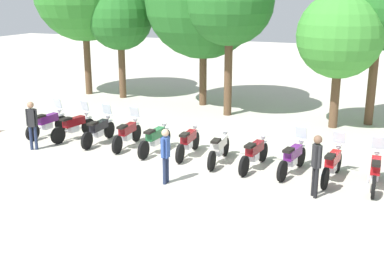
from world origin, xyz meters
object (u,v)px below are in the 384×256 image
(motorcycle_4, at_px, (155,139))
(tree_5, at_px, (380,8))
(person_2, at_px, (316,161))
(tree_3, at_px, (230,1))
(motorcycle_5, at_px, (188,142))
(tree_4, at_px, (340,36))
(motorcycle_3, at_px, (127,133))
(tree_1, at_px, (120,17))
(person_1, at_px, (166,152))
(motorcycle_1, at_px, (74,125))
(motorcycle_8, at_px, (293,157))
(tree_2, at_px, (203,0))
(motorcycle_10, at_px, (375,170))
(motorcycle_7, at_px, (254,153))
(person_0, at_px, (32,122))
(motorcycle_0, at_px, (48,123))
(motorcycle_2, at_px, (99,130))
(motorcycle_9, at_px, (332,163))
(motorcycle_6, at_px, (219,148))

(motorcycle_4, xyz_separation_m, tree_5, (6.76, 6.81, 4.33))
(person_2, distance_m, tree_3, 10.28)
(motorcycle_4, bearing_deg, motorcycle_5, -81.72)
(motorcycle_4, xyz_separation_m, tree_4, (5.41, 5.76, 3.27))
(tree_3, height_order, tree_5, tree_3)
(motorcycle_3, xyz_separation_m, tree_1, (-4.49, 7.48, 3.67))
(motorcycle_3, distance_m, person_1, 3.88)
(motorcycle_1, bearing_deg, motorcycle_8, -82.76)
(motorcycle_3, xyz_separation_m, person_1, (2.78, -2.67, 0.45))
(tree_1, relative_size, tree_2, 0.75)
(motorcycle_10, height_order, person_1, person_1)
(motorcycle_7, bearing_deg, motorcycle_1, 93.08)
(tree_5, bearing_deg, motorcycle_1, -148.12)
(motorcycle_3, relative_size, tree_5, 0.33)
(motorcycle_3, relative_size, person_0, 1.25)
(motorcycle_0, bearing_deg, tree_3, -37.58)
(motorcycle_2, bearing_deg, motorcycle_4, -95.35)
(motorcycle_7, distance_m, motorcycle_8, 1.22)
(motorcycle_1, bearing_deg, tree_2, -7.73)
(motorcycle_1, xyz_separation_m, motorcycle_5, (4.84, -0.23, -0.01))
(person_1, xyz_separation_m, tree_1, (-7.27, 10.14, 3.23))
(motorcycle_10, height_order, tree_3, tree_3)
(motorcycle_9, height_order, person_1, person_1)
(motorcycle_5, height_order, tree_2, tree_2)
(motorcycle_8, bearing_deg, tree_1, 63.58)
(motorcycle_2, relative_size, motorcycle_9, 1.00)
(person_2, height_order, tree_5, tree_5)
(motorcycle_0, distance_m, tree_5, 13.98)
(motorcycle_3, relative_size, motorcycle_9, 1.00)
(person_0, bearing_deg, tree_1, -15.42)
(tree_3, bearing_deg, motorcycle_1, -126.58)
(motorcycle_6, distance_m, person_2, 3.79)
(motorcycle_6, xyz_separation_m, motorcycle_8, (2.43, -0.07, 0.01))
(motorcycle_1, bearing_deg, tree_5, -47.00)
(tree_1, relative_size, tree_3, 0.84)
(tree_5, bearing_deg, motorcycle_6, -121.92)
(motorcycle_7, bearing_deg, tree_2, 38.79)
(motorcycle_5, distance_m, tree_5, 9.71)
(tree_5, bearing_deg, person_0, -143.23)
(tree_1, xyz_separation_m, tree_3, (6.37, -1.55, 0.87))
(motorcycle_2, bearing_deg, person_0, 131.25)
(tree_1, bearing_deg, motorcycle_8, -36.83)
(motorcycle_3, relative_size, tree_3, 0.31)
(motorcycle_5, xyz_separation_m, motorcycle_7, (2.43, -0.36, 0.00))
(motorcycle_0, bearing_deg, tree_4, -56.18)
(person_1, height_order, tree_2, tree_2)
(motorcycle_4, distance_m, person_1, 2.95)
(motorcycle_4, bearing_deg, tree_1, 39.57)
(motorcycle_5, bearing_deg, motorcycle_1, 84.55)
(motorcycle_4, distance_m, tree_1, 10.26)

